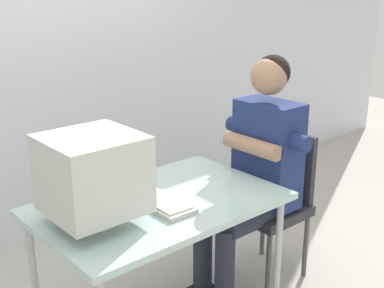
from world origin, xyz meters
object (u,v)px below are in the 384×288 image
object	(u,v)px
desk	(160,211)
crt_monitor	(94,174)
office_chair	(275,196)
desk_mug	(114,179)
potted_plant	(257,187)
keyboard	(157,201)
person_seated	(256,167)

from	to	relation	value
desk	crt_monitor	distance (m)	0.45
office_chair	desk_mug	xyz separation A→B (m)	(-0.92, 0.34, 0.25)
crt_monitor	potted_plant	world-z (taller)	crt_monitor
desk	keyboard	distance (m)	0.08
office_chair	potted_plant	bearing A→B (deg)	49.47
keyboard	office_chair	world-z (taller)	office_chair
keyboard	office_chair	distance (m)	0.90
office_chair	keyboard	bearing A→B (deg)	178.90
potted_plant	desk_mug	distance (m)	1.50
person_seated	desk_mug	bearing A→B (deg)	155.24
person_seated	keyboard	bearing A→B (deg)	178.61
desk	office_chair	xyz separation A→B (m)	(0.85, -0.03, -0.16)
keyboard	person_seated	xyz separation A→B (m)	(0.69, -0.02, 0.01)
keyboard	office_chair	xyz separation A→B (m)	(0.88, -0.02, -0.23)
crt_monitor	office_chair	xyz separation A→B (m)	(1.20, -0.03, -0.44)
keyboard	desk_mug	size ratio (longest dim) A/B	4.59
person_seated	potted_plant	size ratio (longest dim) A/B	1.86
person_seated	office_chair	bearing A→B (deg)	-0.00
office_chair	potted_plant	xyz separation A→B (m)	(0.48, 0.56, -0.25)
desk_mug	person_seated	bearing A→B (deg)	-24.76
desk	office_chair	bearing A→B (deg)	-2.29
desk	crt_monitor	size ratio (longest dim) A/B	2.95
crt_monitor	desk_mug	size ratio (longest dim) A/B	4.28
potted_plant	person_seated	bearing A→B (deg)	-139.78
desk	person_seated	world-z (taller)	person_seated
desk	keyboard	world-z (taller)	keyboard
crt_monitor	keyboard	world-z (taller)	crt_monitor
crt_monitor	desk_mug	world-z (taller)	crt_monitor
office_chair	person_seated	world-z (taller)	person_seated
desk	potted_plant	bearing A→B (deg)	21.73
desk	desk_mug	size ratio (longest dim) A/B	12.64
desk	potted_plant	xyz separation A→B (m)	(1.33, 0.53, -0.40)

